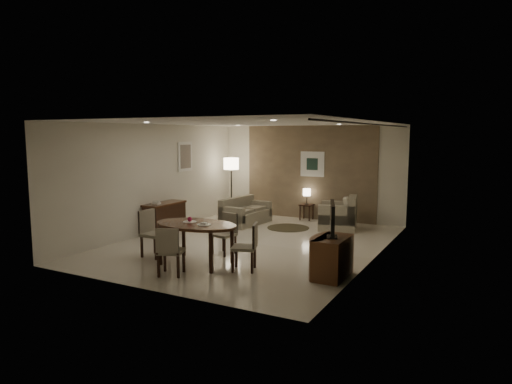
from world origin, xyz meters
The scene contains 31 objects.
room_shell centered at (0.00, 0.40, 1.35)m, with size 5.50×7.00×2.70m.
taupe_accent centered at (0.00, 3.48, 1.35)m, with size 3.96×0.03×2.70m, color #7A664C.
curtain_wall centered at (2.68, 0.00, 1.32)m, with size 0.08×6.70×2.58m, color beige, non-canonical shape.
curtain_rod centered at (2.68, 0.00, 2.64)m, with size 0.03×0.03×6.80m, color black.
art_back_frame centered at (0.10, 3.46, 1.60)m, with size 0.72×0.03×0.72m, color silver.
art_back_canvas centered at (0.10, 3.44, 1.60)m, with size 0.34×0.01×0.34m, color #1B3227.
art_left_frame centered at (-2.72, 1.20, 1.85)m, with size 0.03×0.60×0.80m, color silver.
art_left_canvas centered at (-2.71, 1.20, 1.85)m, with size 0.01×0.46×0.64m, color gray.
downlight_nl centered at (-1.40, -1.80, 2.69)m, with size 0.10×0.10×0.01m, color white.
downlight_nr centered at (1.40, -1.80, 2.69)m, with size 0.10×0.10×0.01m, color white.
downlight_fl centered at (-1.40, 1.80, 2.69)m, with size 0.10×0.10×0.01m, color white.
downlight_fr centered at (1.40, 1.80, 2.69)m, with size 0.10×0.10×0.01m, color white.
console_desk centered at (-2.49, 0.00, 0.38)m, with size 0.48×1.20×0.75m, color #4D3018, non-canonical shape.
telephone centered at (-2.49, -0.30, 0.80)m, with size 0.20×0.14×0.09m, color white, non-canonical shape.
tv_cabinet centered at (2.40, -1.50, 0.35)m, with size 0.48×0.90×0.70m, color brown, non-canonical shape.
flat_tv centered at (2.38, -1.50, 1.02)m, with size 0.06×0.88×0.60m, color black, non-canonical shape.
dining_table centered at (-0.15, -1.93, 0.39)m, with size 1.66×1.04×0.78m, color #4D3018, non-canonical shape.
chair_near centered at (-0.14, -2.70, 0.43)m, with size 0.42×0.42×0.87m, color gray, non-canonical shape.
chair_far centered at (-0.06, -1.08, 0.42)m, with size 0.40×0.40×0.84m, color gray, non-canonical shape.
chair_left centered at (-1.18, -1.89, 0.47)m, with size 0.45×0.45×0.94m, color gray, non-canonical shape.
chair_right centered at (0.86, -1.87, 0.43)m, with size 0.42×0.42×0.87m, color gray, non-canonical shape.
plate_a centered at (-0.33, -1.88, 0.79)m, with size 0.26×0.26×0.02m, color white.
plate_b centered at (0.07, -1.98, 0.79)m, with size 0.26×0.26×0.02m, color white.
fruit_apple centered at (-0.33, -1.88, 0.84)m, with size 0.09×0.09×0.09m, color #B4143E.
napkin centered at (0.07, -1.98, 0.81)m, with size 0.12×0.08×0.03m, color white.
round_rug centered at (0.02, 1.96, 0.01)m, with size 1.11×1.11×0.01m, color #3C3621.
sofa centered at (-1.22, 1.89, 0.36)m, with size 0.77×1.53×0.72m, color gray, non-canonical shape.
armchair centered at (1.22, 2.45, 0.43)m, with size 0.97×0.92×0.87m, color gray, non-canonical shape.
side_table centered at (0.02, 3.25, 0.23)m, with size 0.36×0.36×0.45m, color black, non-canonical shape.
table_lamp centered at (0.02, 3.25, 0.70)m, with size 0.22×0.22×0.50m, color #FFEAC1, non-canonical shape.
floor_lamp centered at (-2.16, 2.69, 0.88)m, with size 0.44×0.44×1.76m, color #FFE5B7, non-canonical shape.
Camera 1 is at (4.83, -8.85, 2.45)m, focal length 32.00 mm.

